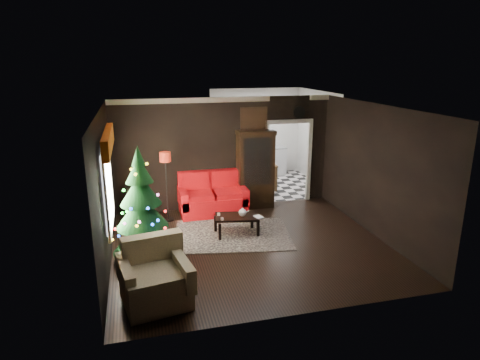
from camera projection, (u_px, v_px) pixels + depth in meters
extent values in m
plane|color=black|center=(251.00, 246.00, 8.55)|extent=(5.50, 5.50, 0.00)
plane|color=white|center=(252.00, 108.00, 7.78)|extent=(5.50, 5.50, 0.00)
plane|color=black|center=(224.00, 153.00, 10.49)|extent=(5.50, 0.00, 5.50)
plane|color=black|center=(300.00, 228.00, 5.84)|extent=(5.50, 0.00, 5.50)
plane|color=black|center=(105.00, 191.00, 7.51)|extent=(0.00, 5.50, 5.50)
plane|color=black|center=(376.00, 171.00, 8.82)|extent=(0.00, 5.50, 5.50)
cube|color=white|center=(107.00, 185.00, 7.69)|extent=(0.05, 1.60, 1.40)
cube|color=#833407|center=(108.00, 141.00, 7.49)|extent=(0.12, 2.10, 0.35)
plane|color=silver|center=(269.00, 185.00, 12.68)|extent=(3.00, 3.00, 0.00)
cube|color=white|center=(256.00, 123.00, 13.56)|extent=(0.70, 0.06, 0.70)
cube|color=#573850|center=(232.00, 234.00, 9.08)|extent=(2.76, 2.20, 0.01)
cylinder|color=white|center=(219.00, 214.00, 9.03)|extent=(0.08, 0.08, 0.06)
cylinder|color=silver|center=(222.00, 219.00, 8.76)|extent=(0.08, 0.08, 0.05)
imported|color=olive|center=(255.00, 213.00, 8.86)|extent=(0.16, 0.06, 0.21)
cylinder|color=silver|center=(299.00, 112.00, 10.64)|extent=(0.32, 0.32, 0.06)
cube|color=#A17443|center=(254.00, 119.00, 10.39)|extent=(0.62, 0.05, 0.52)
cube|color=silver|center=(258.00, 162.00, 13.67)|extent=(1.80, 0.60, 0.90)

